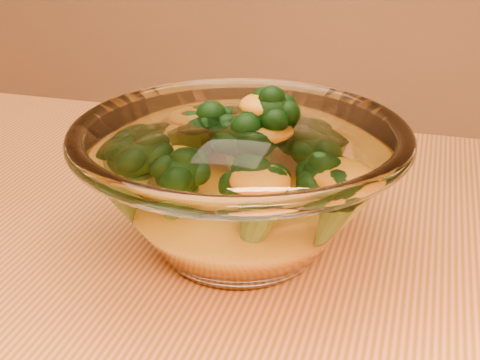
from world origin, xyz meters
The scene contains 3 objects.
glass_bowl centered at (-0.04, 0.11, 0.80)m, with size 0.23×0.23×0.10m.
cheese_sauce centered at (-0.04, 0.11, 0.78)m, with size 0.13×0.13×0.04m, color orange.
broccoli_heap centered at (-0.04, 0.12, 0.82)m, with size 0.17×0.14×0.08m.
Camera 1 is at (0.08, -0.28, 1.00)m, focal length 50.00 mm.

